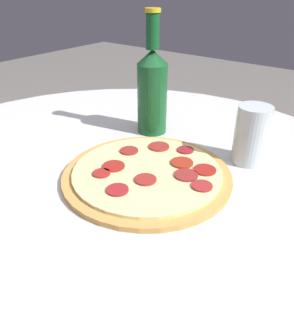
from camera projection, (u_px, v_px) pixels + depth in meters
table at (118, 230)px, 0.70m from camera, size 1.09×1.09×0.70m
pizza at (147, 173)px, 0.61m from camera, size 0.32×0.32×0.02m
beer_bottle at (152, 89)px, 0.75m from camera, size 0.07×0.07×0.27m
drinking_glass at (251, 135)px, 0.64m from camera, size 0.07×0.07×0.12m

